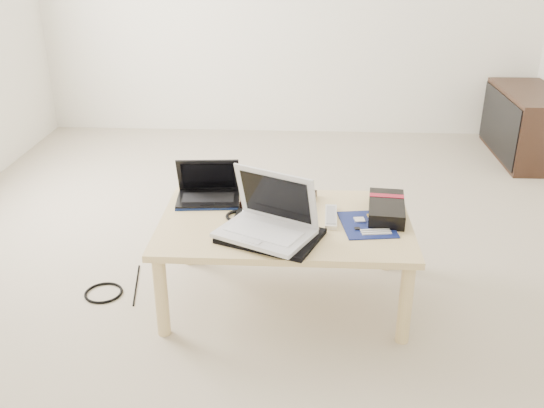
# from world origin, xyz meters

# --- Properties ---
(ground) EXTENTS (4.00, 4.00, 0.00)m
(ground) POSITION_xyz_m (0.00, 0.00, 0.00)
(ground) COLOR beige
(ground) RESTS_ON ground
(coffee_table) EXTENTS (1.10, 0.70, 0.40)m
(coffee_table) POSITION_xyz_m (0.06, -0.56, 0.35)
(coffee_table) COLOR #D6B881
(coffee_table) RESTS_ON ground
(media_cabinet) EXTENTS (0.41, 0.90, 0.50)m
(media_cabinet) POSITION_xyz_m (1.77, 1.45, 0.25)
(media_cabinet) COLOR #382217
(media_cabinet) RESTS_ON ground
(book) EXTENTS (0.36, 0.32, 0.03)m
(book) POSITION_xyz_m (0.02, -0.37, 0.42)
(book) COLOR black
(book) RESTS_ON coffee_table
(netbook) EXTENTS (0.31, 0.24, 0.20)m
(netbook) POSITION_xyz_m (-0.31, -0.36, 0.44)
(netbook) COLOR black
(netbook) RESTS_ON coffee_table
(tablet) EXTENTS (0.28, 0.22, 0.01)m
(tablet) POSITION_xyz_m (-0.04, -0.58, 0.41)
(tablet) COLOR black
(tablet) RESTS_ON coffee_table
(remote) EXTENTS (0.06, 0.23, 0.02)m
(remote) POSITION_xyz_m (0.26, -0.53, 0.41)
(remote) COLOR silver
(remote) RESTS_ON coffee_table
(neoprene_sleeve) EXTENTS (0.47, 0.41, 0.02)m
(neoprene_sleeve) POSITION_xyz_m (0.00, -0.73, 0.41)
(neoprene_sleeve) COLOR black
(neoprene_sleeve) RESTS_ON coffee_table
(white_laptop) EXTENTS (0.45, 0.40, 0.26)m
(white_laptop) POSITION_xyz_m (-0.01, -0.72, 0.47)
(white_laptop) COLOR silver
(white_laptop) RESTS_ON neoprene_sleeve
(motherboard) EXTENTS (0.25, 0.30, 0.01)m
(motherboard) POSITION_xyz_m (0.41, -0.59, 0.40)
(motherboard) COLOR #0B104C
(motherboard) RESTS_ON coffee_table
(gpu_box) EXTENTS (0.19, 0.32, 0.07)m
(gpu_box) POSITION_xyz_m (0.50, -0.49, 0.43)
(gpu_box) COLOR black
(gpu_box) RESTS_ON coffee_table
(cable_coil) EXTENTS (0.14, 0.14, 0.01)m
(cable_coil) POSITION_xyz_m (-0.15, -0.54, 0.41)
(cable_coil) COLOR black
(cable_coil) RESTS_ON coffee_table
(floor_cable_coil) EXTENTS (0.22, 0.22, 0.01)m
(floor_cable_coil) POSITION_xyz_m (-0.80, -0.58, 0.01)
(floor_cable_coil) COLOR black
(floor_cable_coil) RESTS_ON ground
(floor_cable_trail) EXTENTS (0.07, 0.36, 0.01)m
(floor_cable_trail) POSITION_xyz_m (-0.66, -0.49, 0.00)
(floor_cable_trail) COLOR black
(floor_cable_trail) RESTS_ON ground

